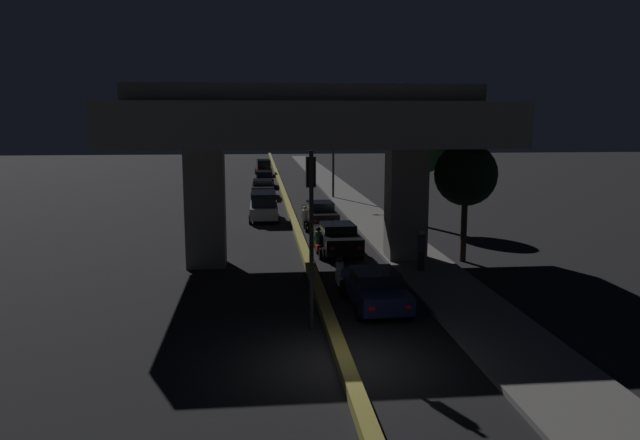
% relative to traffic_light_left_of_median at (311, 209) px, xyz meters
% --- Properties ---
extents(ground_plane, '(200.00, 200.00, 0.00)m').
position_rel_traffic_light_left_of_median_xyz_m(ground_plane, '(0.61, -3.18, -3.87)').
color(ground_plane, black).
extents(median_divider, '(0.41, 126.00, 0.33)m').
position_rel_traffic_light_left_of_median_xyz_m(median_divider, '(0.61, 31.82, -3.71)').
color(median_divider, olive).
rests_on(median_divider, ground_plane).
extents(sidewalk_right, '(3.00, 126.00, 0.17)m').
position_rel_traffic_light_left_of_median_xyz_m(sidewalk_right, '(5.75, 24.82, -3.79)').
color(sidewalk_right, '#5B5956').
rests_on(sidewalk_right, ground_plane).
extents(elevated_overpass, '(16.40, 10.56, 8.22)m').
position_rel_traffic_light_left_of_median_xyz_m(elevated_overpass, '(0.61, 9.07, 2.25)').
color(elevated_overpass, gray).
rests_on(elevated_overpass, ground_plane).
extents(traffic_light_left_of_median, '(0.30, 0.49, 5.72)m').
position_rel_traffic_light_left_of_median_xyz_m(traffic_light_left_of_median, '(0.00, 0.00, 0.00)').
color(traffic_light_left_of_median, black).
rests_on(traffic_light_left_of_median, ground_plane).
extents(street_lamp, '(2.83, 0.32, 8.30)m').
position_rel_traffic_light_left_of_median_xyz_m(street_lamp, '(4.19, 31.91, 1.07)').
color(street_lamp, '#2D2D30').
rests_on(street_lamp, ground_plane).
extents(car_dark_blue_lead, '(2.05, 4.61, 1.37)m').
position_rel_traffic_light_left_of_median_xyz_m(car_dark_blue_lead, '(2.44, 2.06, -3.17)').
color(car_dark_blue_lead, '#141938').
rests_on(car_dark_blue_lead, ground_plane).
extents(car_black_second, '(2.12, 4.69, 1.53)m').
position_rel_traffic_light_left_of_median_xyz_m(car_black_second, '(2.27, 11.06, -3.09)').
color(car_black_second, black).
rests_on(car_black_second, ground_plane).
extents(car_black_third, '(2.06, 4.88, 1.52)m').
position_rel_traffic_light_left_of_median_xyz_m(car_black_third, '(2.21, 19.22, -3.11)').
color(car_black_third, black).
rests_on(car_black_third, ground_plane).
extents(car_silver_lead_oncoming, '(1.94, 4.47, 1.90)m').
position_rel_traffic_light_left_of_median_xyz_m(car_silver_lead_oncoming, '(-1.27, 21.51, -2.88)').
color(car_silver_lead_oncoming, gray).
rests_on(car_silver_lead_oncoming, ground_plane).
extents(car_black_second_oncoming, '(2.00, 4.83, 1.48)m').
position_rel_traffic_light_left_of_median_xyz_m(car_black_second_oncoming, '(-1.21, 33.77, -3.09)').
color(car_black_second_oncoming, black).
rests_on(car_black_second_oncoming, ground_plane).
extents(car_black_third_oncoming, '(1.90, 4.78, 1.50)m').
position_rel_traffic_light_left_of_median_xyz_m(car_black_third_oncoming, '(-0.96, 41.98, -3.11)').
color(car_black_third_oncoming, black).
rests_on(car_black_third_oncoming, ground_plane).
extents(car_dark_red_fourth_oncoming, '(2.04, 4.30, 1.81)m').
position_rel_traffic_light_left_of_median_xyz_m(car_dark_red_fourth_oncoming, '(-0.94, 54.35, -2.92)').
color(car_dark_red_fourth_oncoming, '#591414').
rests_on(car_dark_red_fourth_oncoming, ground_plane).
extents(motorcycle_white_filtering_near, '(0.33, 1.88, 1.43)m').
position_rel_traffic_light_left_of_median_xyz_m(motorcycle_white_filtering_near, '(1.45, 4.02, -3.26)').
color(motorcycle_white_filtering_near, black).
rests_on(motorcycle_white_filtering_near, ground_plane).
extents(motorcycle_red_filtering_mid, '(0.33, 1.88, 1.48)m').
position_rel_traffic_light_left_of_median_xyz_m(motorcycle_red_filtering_mid, '(1.25, 10.39, -3.25)').
color(motorcycle_red_filtering_mid, black).
rests_on(motorcycle_red_filtering_mid, ground_plane).
extents(motorcycle_black_filtering_far, '(0.33, 1.70, 1.48)m').
position_rel_traffic_light_left_of_median_xyz_m(motorcycle_black_filtering_far, '(1.15, 17.55, -3.24)').
color(motorcycle_black_filtering_far, black).
rests_on(motorcycle_black_filtering_far, ground_plane).
extents(pedestrian_on_sidewalk, '(0.36, 0.36, 1.76)m').
position_rel_traffic_light_left_of_median_xyz_m(pedestrian_on_sidewalk, '(5.34, 6.58, -2.83)').
color(pedestrian_on_sidewalk, '#2D261E').
rests_on(pedestrian_on_sidewalk, sidewalk_right).
extents(roadside_tree_kerbside_near, '(2.92, 2.92, 5.58)m').
position_rel_traffic_light_left_of_median_xyz_m(roadside_tree_kerbside_near, '(7.94, 8.73, 0.21)').
color(roadside_tree_kerbside_near, '#38281C').
rests_on(roadside_tree_kerbside_near, ground_plane).
extents(roadside_tree_kerbside_mid, '(2.90, 2.90, 6.24)m').
position_rel_traffic_light_left_of_median_xyz_m(roadside_tree_kerbside_mid, '(8.55, 18.31, 0.83)').
color(roadside_tree_kerbside_mid, '#2D2116').
rests_on(roadside_tree_kerbside_mid, ground_plane).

